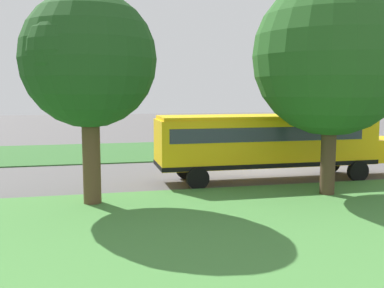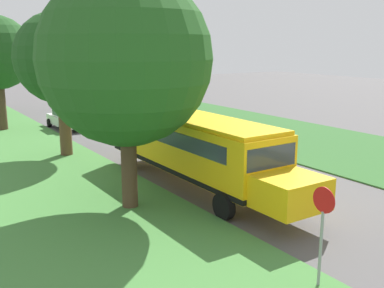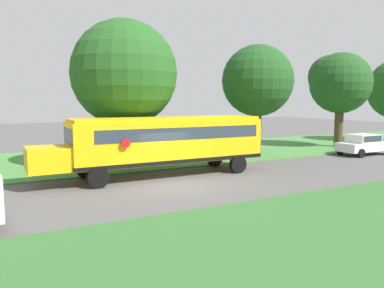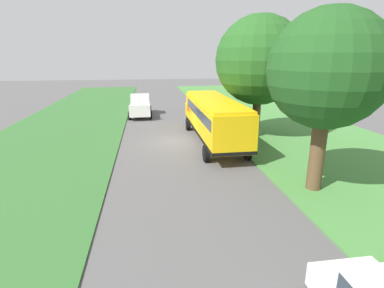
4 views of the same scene
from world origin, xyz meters
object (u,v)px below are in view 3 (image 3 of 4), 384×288
object	(u,v)px
school_bus	(164,140)
car_white_nearest	(364,143)
oak_tree_roadside_mid	(258,81)
oak_tree_far_end	(338,82)
oak_tree_beside_bus	(124,74)

from	to	relation	value
school_bus	car_white_nearest	distance (m)	16.54
oak_tree_roadside_mid	oak_tree_far_end	bearing A→B (deg)	98.58
oak_tree_roadside_mid	school_bus	bearing A→B (deg)	-70.36
car_white_nearest	oak_tree_roadside_mid	distance (m)	9.56
car_white_nearest	oak_tree_beside_bus	world-z (taller)	oak_tree_beside_bus
oak_tree_beside_bus	oak_tree_roadside_mid	size ratio (longest dim) A/B	1.11
car_white_nearest	oak_tree_roadside_mid	bearing A→B (deg)	-109.89
school_bus	oak_tree_roadside_mid	xyz separation A→B (m)	(-3.07, 8.61, 3.53)
school_bus	car_white_nearest	world-z (taller)	school_bus
oak_tree_roadside_mid	oak_tree_beside_bus	bearing A→B (deg)	-93.81
oak_tree_roadside_mid	oak_tree_far_end	world-z (taller)	oak_tree_far_end
oak_tree_beside_bus	oak_tree_far_end	size ratio (longest dim) A/B	1.08
oak_tree_beside_bus	oak_tree_roadside_mid	bearing A→B (deg)	86.19
car_white_nearest	oak_tree_beside_bus	bearing A→B (deg)	-101.31
oak_tree_roadside_mid	oak_tree_far_end	size ratio (longest dim) A/B	0.97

